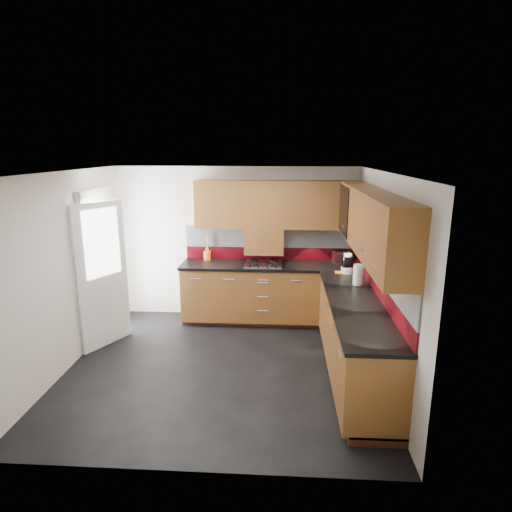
# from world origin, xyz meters

# --- Properties ---
(room) EXTENTS (4.00, 3.80, 2.64)m
(room) POSITION_xyz_m (0.00, 0.00, 1.50)
(room) COLOR black
(base_cabinets) EXTENTS (2.70, 3.20, 0.95)m
(base_cabinets) POSITION_xyz_m (1.07, 0.72, 0.44)
(base_cabinets) COLOR #623116
(base_cabinets) RESTS_ON room
(countertop) EXTENTS (2.72, 3.22, 0.04)m
(countertop) POSITION_xyz_m (1.05, 0.70, 0.92)
(countertop) COLOR black
(countertop) RESTS_ON base_cabinets
(backsplash) EXTENTS (2.70, 3.20, 0.54)m
(backsplash) POSITION_xyz_m (1.28, 0.93, 1.21)
(backsplash) COLOR maroon
(backsplash) RESTS_ON countertop
(upper_cabinets) EXTENTS (2.50, 3.20, 0.72)m
(upper_cabinets) POSITION_xyz_m (1.23, 0.78, 1.84)
(upper_cabinets) COLOR #623116
(upper_cabinets) RESTS_ON room
(extractor_hood) EXTENTS (0.60, 0.33, 0.40)m
(extractor_hood) POSITION_xyz_m (0.45, 1.64, 1.28)
(extractor_hood) COLOR #623116
(extractor_hood) RESTS_ON room
(glass_cabinet) EXTENTS (0.32, 0.80, 0.66)m
(glass_cabinet) POSITION_xyz_m (1.71, 1.07, 1.87)
(glass_cabinet) COLOR black
(glass_cabinet) RESTS_ON room
(back_door) EXTENTS (0.42, 1.19, 2.04)m
(back_door) POSITION_xyz_m (-1.78, 0.75, 1.03)
(back_door) COLOR white
(back_door) RESTS_ON room
(gas_hob) EXTENTS (0.57, 0.50, 0.04)m
(gas_hob) POSITION_xyz_m (0.45, 1.47, 0.95)
(gas_hob) COLOR silver
(gas_hob) RESTS_ON countertop
(utensil_pot) EXTENTS (0.11, 0.11, 0.41)m
(utensil_pot) POSITION_xyz_m (-0.46, 1.70, 1.03)
(utensil_pot) COLOR #CE6813
(utensil_pot) RESTS_ON countertop
(toaster) EXTENTS (0.28, 0.21, 0.18)m
(toaster) POSITION_xyz_m (1.65, 1.65, 1.03)
(toaster) COLOR silver
(toaster) RESTS_ON countertop
(food_processor) EXTENTS (0.17, 0.17, 0.29)m
(food_processor) POSITION_xyz_m (1.66, 1.08, 1.07)
(food_processor) COLOR white
(food_processor) RESTS_ON countertop
(paper_towel) EXTENTS (0.16, 0.16, 0.27)m
(paper_towel) POSITION_xyz_m (1.72, 0.55, 1.08)
(paper_towel) COLOR white
(paper_towel) RESTS_ON countertop
(orange_cloth) EXTENTS (0.14, 0.12, 0.01)m
(orange_cloth) POSITION_xyz_m (1.55, 1.08, 0.95)
(orange_cloth) COLOR orange
(orange_cloth) RESTS_ON countertop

